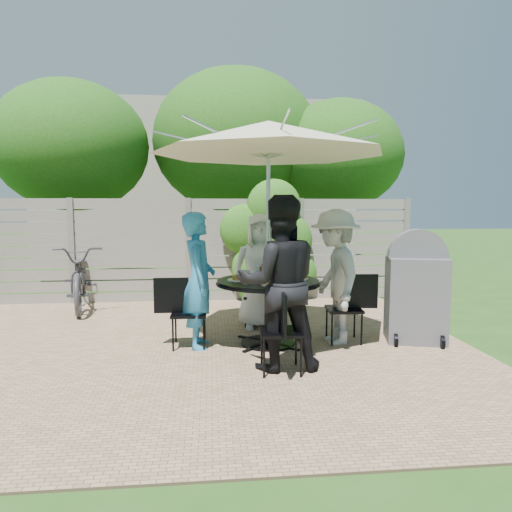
{
  "coord_description": "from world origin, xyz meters",
  "views": [
    {
      "loc": [
        0.39,
        -5.13,
        1.67
      ],
      "look_at": [
        0.95,
        0.46,
        1.08
      ],
      "focal_mm": 32.0,
      "sensor_mm": 36.0,
      "label": 1
    }
  ],
  "objects": [
    {
      "name": "glass_front",
      "position": [
        1.18,
        0.0,
        0.88
      ],
      "size": [
        0.07,
        0.07,
        0.14
      ],
      "primitive_type": "cylinder",
      "color": "silver",
      "rests_on": "patio_table"
    },
    {
      "name": "plate_right",
      "position": [
        1.44,
        0.27,
        0.83
      ],
      "size": [
        0.26,
        0.26,
        0.06
      ],
      "color": "white",
      "rests_on": "patio_table"
    },
    {
      "name": "bicycle",
      "position": [
        -1.75,
        2.6,
        0.54
      ],
      "size": [
        1.13,
        2.15,
        1.08
      ],
      "primitive_type": "imported",
      "rotation": [
        0.0,
        0.0,
        0.21
      ],
      "color": "#333338",
      "rests_on": "ground"
    },
    {
      "name": "plate_left",
      "position": [
        0.72,
        0.26,
        0.83
      ],
      "size": [
        0.26,
        0.26,
        0.06
      ],
      "color": "white",
      "rests_on": "patio_table"
    },
    {
      "name": "chair_right",
      "position": [
        2.04,
        0.27,
        0.26
      ],
      "size": [
        0.64,
        0.44,
        0.86
      ],
      "rotation": [
        0.0,
        0.0,
        3.07
      ],
      "color": "black",
      "rests_on": "ground"
    },
    {
      "name": "patio_table",
      "position": [
        1.08,
        0.26,
        0.56
      ],
      "size": [
        1.25,
        1.25,
        0.81
      ],
      "rotation": [
        0.0,
        0.0,
        0.01
      ],
      "color": "black",
      "rests_on": "ground"
    },
    {
      "name": "syrup_jug",
      "position": [
        1.02,
        0.31,
        0.89
      ],
      "size": [
        0.09,
        0.09,
        0.16
      ],
      "primitive_type": "cylinder",
      "color": "#59280C",
      "rests_on": "patio_table"
    },
    {
      "name": "plate_extra",
      "position": [
        1.26,
        -0.04,
        0.83
      ],
      "size": [
        0.24,
        0.24,
        0.06
      ],
      "color": "white",
      "rests_on": "patio_table"
    },
    {
      "name": "plate_back",
      "position": [
        1.07,
        0.62,
        0.83
      ],
      "size": [
        0.26,
        0.26,
        0.06
      ],
      "color": "white",
      "rests_on": "patio_table"
    },
    {
      "name": "chair_back",
      "position": [
        1.07,
        1.23,
        0.26
      ],
      "size": [
        0.47,
        0.65,
        0.88
      ],
      "rotation": [
        0.0,
        0.0,
        4.6
      ],
      "color": "black",
      "rests_on": "ground"
    },
    {
      "name": "umbrella",
      "position": [
        1.08,
        0.26,
        2.49
      ],
      "size": [
        2.8,
        2.8,
        2.68
      ],
      "rotation": [
        0.0,
        0.0,
        0.01
      ],
      "color": "silver",
      "rests_on": "ground"
    },
    {
      "name": "person_right",
      "position": [
        1.91,
        0.27,
        0.83
      ],
      "size": [
        0.63,
        1.08,
        1.66
      ],
      "primitive_type": "imported",
      "rotation": [
        0.0,
        0.0,
        4.72
      ],
      "color": "#B7B4B1",
      "rests_on": "ground"
    },
    {
      "name": "backyard_envelope",
      "position": [
        0.09,
        10.29,
        2.61
      ],
      "size": [
        60.0,
        60.0,
        5.0
      ],
      "color": "#254D18",
      "rests_on": "ground"
    },
    {
      "name": "glass_left",
      "position": [
        0.82,
        0.15,
        0.88
      ],
      "size": [
        0.07,
        0.07,
        0.14
      ],
      "primitive_type": "cylinder",
      "color": "silver",
      "rests_on": "patio_table"
    },
    {
      "name": "bbq_grill",
      "position": [
        2.92,
        0.22,
        0.65
      ],
      "size": [
        0.8,
        0.69,
        1.42
      ],
      "rotation": [
        0.0,
        0.0,
        -0.25
      ],
      "color": "#56565B",
      "rests_on": "ground"
    },
    {
      "name": "chair_left",
      "position": [
        0.11,
        0.25,
        0.26
      ],
      "size": [
        0.62,
        0.42,
        0.85
      ],
      "rotation": [
        0.0,
        0.0,
        6.27
      ],
      "color": "black",
      "rests_on": "ground"
    },
    {
      "name": "person_front",
      "position": [
        1.09,
        -0.57,
        0.9
      ],
      "size": [
        0.89,
        0.69,
        1.81
      ],
      "primitive_type": "imported",
      "rotation": [
        0.0,
        0.0,
        3.15
      ],
      "color": "black",
      "rests_on": "ground"
    },
    {
      "name": "person_back",
      "position": [
        1.07,
        1.09,
        0.8
      ],
      "size": [
        0.79,
        0.52,
        1.6
      ],
      "primitive_type": "imported",
      "rotation": [
        0.0,
        0.0,
        6.29
      ],
      "color": "silver",
      "rests_on": "ground"
    },
    {
      "name": "glass_back",
      "position": [
        0.97,
        0.52,
        0.88
      ],
      "size": [
        0.07,
        0.07,
        0.14
      ],
      "primitive_type": "cylinder",
      "color": "silver",
      "rests_on": "patio_table"
    },
    {
      "name": "coffee_cup",
      "position": [
        1.17,
        0.48,
        0.87
      ],
      "size": [
        0.08,
        0.08,
        0.12
      ],
      "primitive_type": "cylinder",
      "color": "#C6B293",
      "rests_on": "patio_table"
    },
    {
      "name": "person_left",
      "position": [
        0.25,
        0.25,
        0.81
      ],
      "size": [
        0.4,
        0.6,
        1.63
      ],
      "primitive_type": "imported",
      "rotation": [
        0.0,
        0.0,
        7.87
      ],
      "color": "#2B84BC",
      "rests_on": "ground"
    },
    {
      "name": "glass_right",
      "position": [
        1.33,
        0.37,
        0.88
      ],
      "size": [
        0.07,
        0.07,
        0.14
      ],
      "primitive_type": "cylinder",
      "color": "silver",
      "rests_on": "patio_table"
    },
    {
      "name": "chair_front",
      "position": [
        1.09,
        -0.7,
        0.26
      ],
      "size": [
        0.44,
        0.64,
        0.87
      ],
      "rotation": [
        0.0,
        0.0,
        1.52
      ],
      "color": "black",
      "rests_on": "ground"
    },
    {
      "name": "plate_front",
      "position": [
        1.08,
        -0.1,
        0.83
      ],
      "size": [
        0.26,
        0.26,
        0.06
      ],
      "color": "white",
      "rests_on": "patio_table"
    }
  ]
}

